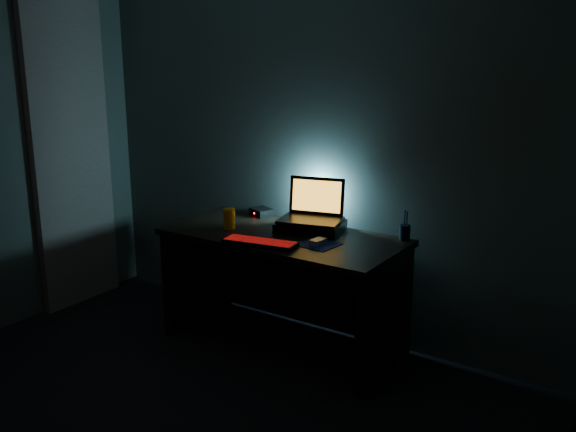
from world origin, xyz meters
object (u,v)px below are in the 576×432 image
object	(u,v)px
keyboard	(260,243)
router	(261,212)
laptop	(313,210)
mouse	(318,242)
juice_glass	(229,219)
pen_cup	(405,232)

from	to	relation	value
keyboard	router	size ratio (longest dim) A/B	2.65
laptop	mouse	bearing A→B (deg)	-67.88
keyboard	mouse	size ratio (longest dim) A/B	4.55
keyboard	juice_glass	world-z (taller)	juice_glass
pen_cup	juice_glass	distance (m)	1.10
keyboard	mouse	distance (m)	0.34
keyboard	juice_glass	size ratio (longest dim) A/B	3.54
mouse	router	xyz separation A→B (m)	(-0.67, 0.37, 0.00)
laptop	router	distance (m)	0.49
pen_cup	router	bearing A→B (deg)	-179.65
laptop	juice_glass	world-z (taller)	laptop
pen_cup	router	world-z (taller)	pen_cup
laptop	keyboard	distance (m)	0.48
mouse	juice_glass	bearing A→B (deg)	-173.62
laptop	mouse	distance (m)	0.36
laptop	juice_glass	xyz separation A→B (m)	(-0.44, -0.29, -0.05)
pen_cup	laptop	bearing A→B (deg)	-170.71
laptop	keyboard	xyz separation A→B (m)	(-0.08, -0.46, -0.11)
laptop	pen_cup	size ratio (longest dim) A/B	4.67
router	keyboard	bearing A→B (deg)	-34.12
laptop	juice_glass	bearing A→B (deg)	-160.89
router	juice_glass	bearing A→B (deg)	-65.60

